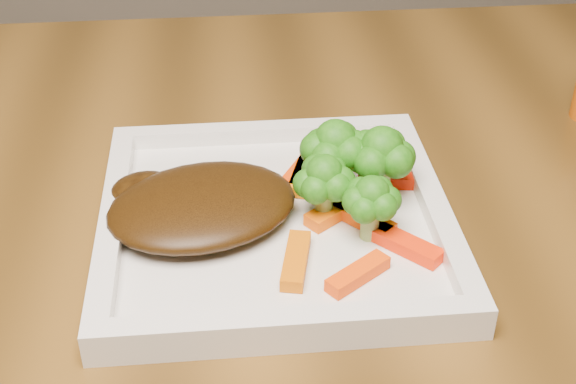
{
  "coord_description": "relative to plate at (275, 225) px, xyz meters",
  "views": [
    {
      "loc": [
        -0.51,
        -0.57,
        1.13
      ],
      "look_at": [
        -0.46,
        -0.06,
        0.79
      ],
      "focal_mm": 50.0,
      "sensor_mm": 36.0,
      "label": 1
    }
  ],
  "objects": [
    {
      "name": "steak",
      "position": [
        -0.06,
        0.0,
        0.02
      ],
      "size": [
        0.18,
        0.15,
        0.03
      ],
      "primitive_type": "ellipsoid",
      "rotation": [
        0.0,
        0.0,
        0.3
      ],
      "color": "#372108",
      "rests_on": "plate"
    },
    {
      "name": "carrot_0",
      "position": [
        0.05,
        -0.08,
        0.01
      ],
      "size": [
        0.05,
        0.04,
        0.01
      ],
      "primitive_type": "cube",
      "rotation": [
        0.0,
        0.0,
        0.64
      ],
      "color": "#F94304",
      "rests_on": "plate"
    },
    {
      "name": "carrot_4",
      "position": [
        0.03,
        0.05,
        0.01
      ],
      "size": [
        0.03,
        0.06,
        0.01
      ],
      "primitive_type": "cube",
      "rotation": [
        0.0,
        0.0,
        1.27
      ],
      "color": "orange",
      "rests_on": "plate"
    },
    {
      "name": "broccoli_3",
      "position": [
        0.04,
        -0.0,
        0.04
      ],
      "size": [
        0.06,
        0.06,
        0.06
      ],
      "primitive_type": null,
      "rotation": [
        0.0,
        0.0,
        0.19
      ],
      "color": "#215E0F",
      "rests_on": "plate"
    },
    {
      "name": "carrot_2",
      "position": [
        0.01,
        -0.06,
        0.01
      ],
      "size": [
        0.03,
        0.06,
        0.01
      ],
      "primitive_type": "cube",
      "rotation": [
        0.0,
        0.0,
        1.36
      ],
      "color": "#D16003",
      "rests_on": "plate"
    },
    {
      "name": "carrot_7",
      "position": [
        0.03,
        0.06,
        0.01
      ],
      "size": [
        0.04,
        0.06,
        0.01
      ],
      "primitive_type": "cube",
      "rotation": [
        0.0,
        0.0,
        1.06
      ],
      "color": "#EC3B03",
      "rests_on": "plate"
    },
    {
      "name": "broccoli_2",
      "position": [
        0.07,
        -0.03,
        0.04
      ],
      "size": [
        0.06,
        0.06,
        0.06
      ],
      "primitive_type": null,
      "rotation": [
        0.0,
        0.0,
        0.31
      ],
      "color": "#307914",
      "rests_on": "plate"
    },
    {
      "name": "carrot_6",
      "position": [
        0.05,
        0.0,
        0.01
      ],
      "size": [
        0.06,
        0.05,
        0.01
      ],
      "primitive_type": "cube",
      "rotation": [
        0.0,
        0.0,
        0.65
      ],
      "color": "#FF5E04",
      "rests_on": "plate"
    },
    {
      "name": "carrot_3",
      "position": [
        0.1,
        0.04,
        0.01
      ],
      "size": [
        0.06,
        0.02,
        0.01
      ],
      "primitive_type": "cube",
      "rotation": [
        0.0,
        0.0,
        -0.13
      ],
      "color": "red",
      "rests_on": "plate"
    },
    {
      "name": "carrot_5",
      "position": [
        0.07,
        -0.01,
        0.01
      ],
      "size": [
        0.05,
        0.05,
        0.01
      ],
      "primitive_type": "cube",
      "rotation": [
        0.0,
        0.0,
        -0.84
      ],
      "color": "#EC4C03",
      "rests_on": "plate"
    },
    {
      "name": "plate",
      "position": [
        0.0,
        0.0,
        0.0
      ],
      "size": [
        0.27,
        0.27,
        0.01
      ],
      "primitive_type": "cube",
      "color": "white",
      "rests_on": "dining_table"
    },
    {
      "name": "carrot_1",
      "position": [
        0.09,
        -0.05,
        0.01
      ],
      "size": [
        0.05,
        0.05,
        0.01
      ],
      "primitive_type": "cube",
      "rotation": [
        0.0,
        0.0,
        -0.8
      ],
      "color": "#F82A04",
      "rests_on": "plate"
    },
    {
      "name": "broccoli_1",
      "position": [
        0.09,
        0.02,
        0.04
      ],
      "size": [
        0.08,
        0.08,
        0.06
      ],
      "primitive_type": null,
      "rotation": [
        0.0,
        0.0,
        -0.34
      ],
      "color": "#235B0F",
      "rests_on": "plate"
    },
    {
      "name": "broccoli_0",
      "position": [
        0.05,
        0.03,
        0.04
      ],
      "size": [
        0.07,
        0.07,
        0.07
      ],
      "primitive_type": null,
      "rotation": [
        0.0,
        0.0,
        0.15
      ],
      "color": "#366A11",
      "rests_on": "plate"
    }
  ]
}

